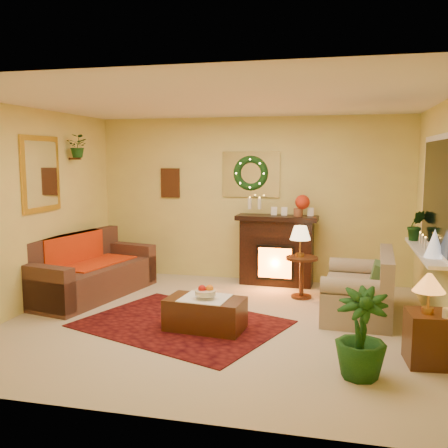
% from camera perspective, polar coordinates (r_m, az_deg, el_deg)
% --- Properties ---
extents(floor, '(5.00, 5.00, 0.00)m').
position_cam_1_polar(floor, '(6.10, -0.76, -11.21)').
color(floor, beige).
rests_on(floor, ground).
extents(ceiling, '(5.00, 5.00, 0.00)m').
position_cam_1_polar(ceiling, '(5.81, -0.81, 13.87)').
color(ceiling, white).
rests_on(ceiling, ground).
extents(wall_back, '(5.00, 5.00, 0.00)m').
position_cam_1_polar(wall_back, '(8.00, 3.10, 2.82)').
color(wall_back, '#EFD88C').
rests_on(wall_back, ground).
extents(wall_front, '(5.00, 5.00, 0.00)m').
position_cam_1_polar(wall_front, '(3.69, -9.23, -2.91)').
color(wall_front, '#EFD88C').
rests_on(wall_front, ground).
extents(wall_left, '(4.50, 4.50, 0.00)m').
position_cam_1_polar(wall_left, '(6.85, -21.53, 1.50)').
color(wall_left, '#EFD88C').
rests_on(wall_left, ground).
extents(wall_right, '(4.50, 4.50, 0.00)m').
position_cam_1_polar(wall_right, '(5.75, 24.18, 0.28)').
color(wall_right, '#EFD88C').
rests_on(wall_right, ground).
extents(area_rug, '(2.69, 2.36, 0.01)m').
position_cam_1_polar(area_rug, '(6.07, -4.88, -11.27)').
color(area_rug, '#400D04').
rests_on(area_rug, floor).
extents(sofa, '(1.29, 2.16, 0.87)m').
position_cam_1_polar(sofa, '(7.37, -14.97, -4.68)').
color(sofa, '#412E22').
rests_on(sofa, floor).
extents(red_throw, '(0.74, 1.20, 0.02)m').
position_cam_1_polar(red_throw, '(7.53, -14.84, -4.23)').
color(red_throw, '#B50A17').
rests_on(red_throw, sofa).
extents(fireplace, '(1.12, 0.40, 1.01)m').
position_cam_1_polar(fireplace, '(7.77, 6.04, -2.93)').
color(fireplace, black).
rests_on(fireplace, floor).
extents(poinsettia, '(0.22, 0.22, 0.22)m').
position_cam_1_polar(poinsettia, '(7.60, 8.96, 2.49)').
color(poinsettia, red).
rests_on(poinsettia, fireplace).
extents(mantel_candle_a, '(0.06, 0.06, 0.18)m').
position_cam_1_polar(mantel_candle_a, '(7.73, 2.96, 2.35)').
color(mantel_candle_a, beige).
rests_on(mantel_candle_a, fireplace).
extents(mantel_candle_b, '(0.06, 0.06, 0.17)m').
position_cam_1_polar(mantel_candle_b, '(7.72, 4.08, 2.34)').
color(mantel_candle_b, silver).
rests_on(mantel_candle_b, fireplace).
extents(mantel_mirror, '(0.92, 0.02, 0.72)m').
position_cam_1_polar(mantel_mirror, '(7.96, 3.09, 5.68)').
color(mantel_mirror, white).
rests_on(mantel_mirror, wall_back).
extents(wreath, '(0.55, 0.11, 0.55)m').
position_cam_1_polar(wreath, '(7.92, 3.04, 5.82)').
color(wreath, '#194719').
rests_on(wreath, wall_back).
extents(wall_art, '(0.32, 0.03, 0.48)m').
position_cam_1_polar(wall_art, '(8.31, -6.15, 4.69)').
color(wall_art, '#381E11').
rests_on(wall_art, wall_back).
extents(gold_mirror, '(0.03, 0.84, 1.00)m').
position_cam_1_polar(gold_mirror, '(7.06, -20.19, 5.39)').
color(gold_mirror, gold).
rests_on(gold_mirror, wall_left).
extents(hanging_plant, '(0.33, 0.28, 0.36)m').
position_cam_1_polar(hanging_plant, '(7.63, -16.28, 7.34)').
color(hanging_plant, '#194719').
rests_on(hanging_plant, wall_left).
extents(loveseat, '(0.90, 1.45, 0.81)m').
position_cam_1_polar(loveseat, '(6.50, 15.10, -6.42)').
color(loveseat, gray).
rests_on(loveseat, floor).
extents(window_frame, '(0.03, 1.86, 1.36)m').
position_cam_1_polar(window_frame, '(6.26, 23.22, 3.18)').
color(window_frame, white).
rests_on(window_frame, wall_right).
extents(window_glass, '(0.02, 1.70, 1.22)m').
position_cam_1_polar(window_glass, '(6.26, 23.08, 3.19)').
color(window_glass, black).
rests_on(window_glass, wall_right).
extents(window_sill, '(0.22, 1.86, 0.04)m').
position_cam_1_polar(window_sill, '(6.33, 21.96, -2.93)').
color(window_sill, white).
rests_on(window_sill, wall_right).
extents(mini_tree, '(0.22, 0.22, 0.33)m').
position_cam_1_polar(mini_tree, '(5.86, 22.92, -2.10)').
color(mini_tree, white).
rests_on(mini_tree, window_sill).
extents(sill_plant, '(0.28, 0.23, 0.52)m').
position_cam_1_polar(sill_plant, '(6.94, 21.09, -0.20)').
color(sill_plant, '#295225').
rests_on(sill_plant, window_sill).
extents(side_table_round, '(0.55, 0.55, 0.59)m').
position_cam_1_polar(side_table_round, '(7.13, 8.86, -5.80)').
color(side_table_round, '#3E221B').
rests_on(side_table_round, floor).
extents(lamp_cream, '(0.29, 0.29, 0.44)m').
position_cam_1_polar(lamp_cream, '(7.03, 8.71, -1.37)').
color(lamp_cream, '#FFDE90').
rests_on(lamp_cream, side_table_round).
extents(end_table_square, '(0.45, 0.45, 0.51)m').
position_cam_1_polar(end_table_square, '(5.25, 22.42, -11.84)').
color(end_table_square, '#462F16').
rests_on(end_table_square, floor).
extents(lamp_tiffany, '(0.30, 0.30, 0.44)m').
position_cam_1_polar(lamp_tiffany, '(5.08, 22.36, -6.89)').
color(lamp_tiffany, '#FF9539').
rests_on(lamp_tiffany, end_table_square).
extents(coffee_table, '(0.93, 0.57, 0.37)m').
position_cam_1_polar(coffee_table, '(5.80, -2.17, -10.03)').
color(coffee_table, '#4D2820').
rests_on(coffee_table, floor).
extents(fruit_bowl, '(0.24, 0.24, 0.06)m').
position_cam_1_polar(fruit_bowl, '(5.69, -2.13, -7.84)').
color(fruit_bowl, white).
rests_on(fruit_bowl, coffee_table).
extents(floor_palm, '(1.42, 1.42, 2.44)m').
position_cam_1_polar(floor_palm, '(4.70, 15.40, -11.51)').
color(floor_palm, '#1D4D19').
rests_on(floor_palm, floor).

